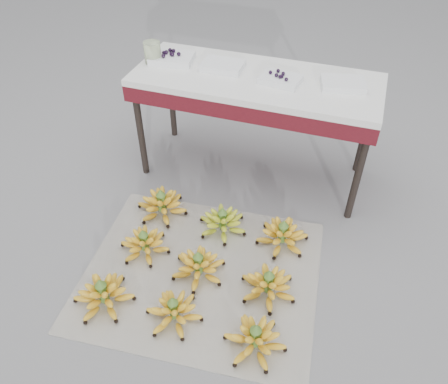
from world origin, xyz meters
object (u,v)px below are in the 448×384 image
(bunch_back_center, at_px, (223,222))
(tray_left, at_px, (223,66))
(bunch_back_left, at_px, (162,205))
(tray_far_left, at_px, (172,58))
(bunch_front_left, at_px, (103,295))
(bunch_back_right, at_px, (282,235))
(glass_jar, at_px, (153,53))
(bunch_mid_left, at_px, (145,244))
(tray_far_right, at_px, (343,84))
(bunch_front_right, at_px, (255,339))
(tray_right, at_px, (281,79))
(bunch_front_center, at_px, (174,311))
(bunch_mid_right, at_px, (268,285))
(vendor_table, at_px, (256,89))
(bunch_mid_center, at_px, (199,266))
(newspaper_mat, at_px, (201,273))

(bunch_back_center, relative_size, tray_left, 1.29)
(bunch_back_left, height_order, tray_far_left, tray_far_left)
(bunch_front_left, height_order, bunch_back_right, bunch_front_left)
(bunch_back_center, bearing_deg, glass_jar, 145.90)
(bunch_back_center, bearing_deg, bunch_mid_left, -132.29)
(tray_far_left, xyz_separation_m, tray_far_right, (1.06, 0.00, -0.00))
(bunch_mid_left, distance_m, glass_jar, 1.18)
(bunch_front_right, height_order, tray_right, tray_right)
(bunch_front_left, relative_size, tray_left, 1.22)
(tray_far_right, xyz_separation_m, glass_jar, (-1.16, -0.06, 0.05))
(bunch_front_center, height_order, bunch_back_right, bunch_back_right)
(bunch_back_left, bearing_deg, tray_left, 93.35)
(bunch_back_right, relative_size, tray_left, 1.34)
(bunch_mid_right, distance_m, vendor_table, 1.18)
(tray_far_left, bearing_deg, bunch_mid_center, -61.71)
(tray_left, distance_m, tray_right, 0.38)
(bunch_back_center, bearing_deg, vendor_table, 97.18)
(bunch_back_left, height_order, bunch_back_center, bunch_back_left)
(bunch_back_right, height_order, tray_right, tray_right)
(bunch_mid_center, distance_m, bunch_mid_right, 0.38)
(bunch_front_right, bearing_deg, bunch_front_left, -175.02)
(bunch_front_left, bearing_deg, bunch_mid_right, 23.52)
(bunch_back_left, xyz_separation_m, glass_jar, (-0.25, 0.57, 0.71))
(tray_right, bearing_deg, bunch_mid_right, -77.42)
(bunch_front_right, bearing_deg, tray_far_right, 89.06)
(newspaper_mat, relative_size, tray_left, 4.97)
(bunch_mid_right, xyz_separation_m, tray_far_left, (-0.92, 1.00, 0.67))
(tray_far_left, distance_m, tray_far_right, 1.06)
(bunch_front_left, distance_m, tray_far_right, 1.74)
(bunch_front_right, distance_m, bunch_back_right, 0.68)
(bunch_front_right, distance_m, tray_right, 1.44)
(bunch_front_center, distance_m, bunch_back_left, 0.77)
(bunch_back_left, relative_size, tray_right, 1.59)
(bunch_back_right, distance_m, tray_left, 1.09)
(bunch_mid_left, distance_m, vendor_table, 1.13)
(bunch_back_right, bearing_deg, bunch_front_center, -128.23)
(bunch_back_right, xyz_separation_m, tray_right, (-0.20, 0.58, 0.66))
(bunch_front_right, height_order, bunch_mid_center, bunch_mid_center)
(tray_far_left, bearing_deg, bunch_back_right, -34.77)
(tray_far_right, bearing_deg, bunch_front_center, -112.47)
(bunch_front_right, bearing_deg, bunch_back_right, 96.50)
(bunch_mid_right, bearing_deg, bunch_mid_center, -166.28)
(bunch_mid_left, bearing_deg, bunch_back_right, 40.74)
(bunch_mid_left, bearing_deg, bunch_mid_center, 8.85)
(bunch_front_left, relative_size, vendor_table, 0.21)
(bunch_back_center, bearing_deg, newspaper_mat, -82.70)
(tray_left, bearing_deg, bunch_mid_right, -59.74)
(bunch_back_left, xyz_separation_m, bunch_back_right, (0.76, -0.01, -0.00))
(vendor_table, xyz_separation_m, glass_jar, (-0.66, -0.02, 0.15))
(bunch_mid_center, bearing_deg, bunch_mid_left, -164.11)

